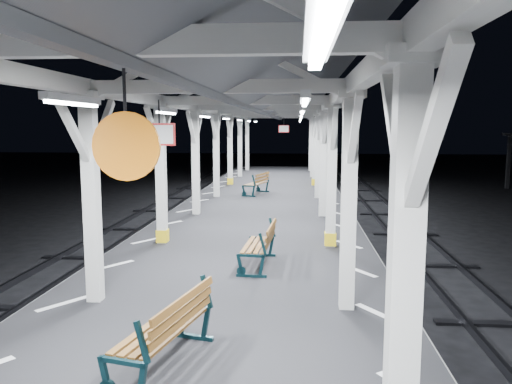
# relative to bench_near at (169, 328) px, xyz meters

# --- Properties ---
(ground) EXTENTS (120.00, 120.00, 0.00)m
(ground) POSITION_rel_bench_near_xyz_m (0.23, 4.12, -1.48)
(ground) COLOR black
(ground) RESTS_ON ground
(platform) EXTENTS (6.00, 50.00, 1.00)m
(platform) POSITION_rel_bench_near_xyz_m (0.23, 4.12, -0.98)
(platform) COLOR black
(platform) RESTS_ON ground
(hazard_stripes_left) EXTENTS (1.00, 48.00, 0.01)m
(hazard_stripes_left) POSITION_rel_bench_near_xyz_m (-2.22, 4.12, -0.48)
(hazard_stripes_left) COLOR silver
(hazard_stripes_left) RESTS_ON platform
(hazard_stripes_right) EXTENTS (1.00, 48.00, 0.01)m
(hazard_stripes_right) POSITION_rel_bench_near_xyz_m (2.68, 4.12, -0.48)
(hazard_stripes_right) COLOR silver
(hazard_stripes_right) RESTS_ON platform
(track_right) EXTENTS (2.20, 60.00, 0.16)m
(track_right) POSITION_rel_bench_near_xyz_m (5.23, 4.12, -1.40)
(track_right) COLOR #2D2D33
(track_right) RESTS_ON ground
(canopy) EXTENTS (5.40, 49.00, 4.65)m
(canopy) POSITION_rel_bench_near_xyz_m (0.23, 4.10, 3.08)
(canopy) COLOR beige
(canopy) RESTS_ON platform
(bench_near) EXTENTS (0.97, 1.75, 0.90)m
(bench_near) POSITION_rel_bench_near_xyz_m (0.00, 0.00, 0.00)
(bench_near) COLOR #0B252B
(bench_near) RESTS_ON platform
(bench_mid) EXTENTS (0.69, 1.62, 0.86)m
(bench_mid) POSITION_rel_bench_near_xyz_m (0.76, 4.32, -0.02)
(bench_mid) COLOR #0B252B
(bench_mid) RESTS_ON platform
(bench_far) EXTENTS (1.04, 1.74, 0.89)m
(bench_far) POSITION_rel_bench_near_xyz_m (-0.18, 14.92, -0.01)
(bench_far) COLOR #0B252B
(bench_far) RESTS_ON platform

